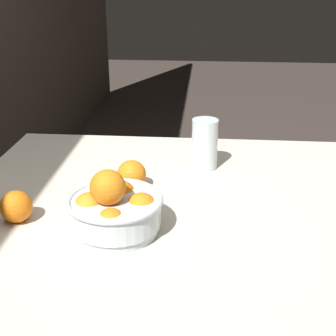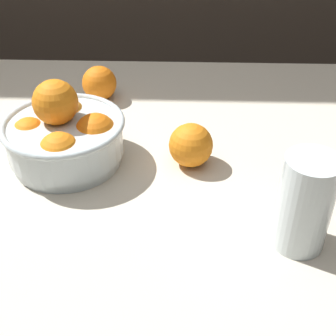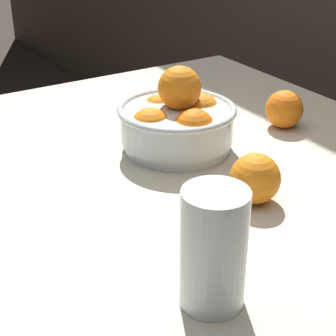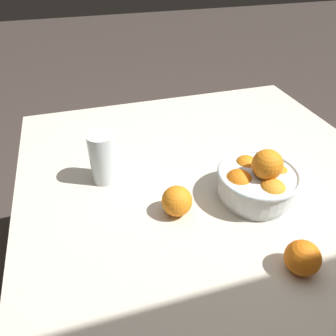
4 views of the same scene
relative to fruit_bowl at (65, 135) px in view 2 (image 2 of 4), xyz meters
The scene contains 5 objects.
dining_table 0.20m from the fruit_bowl, 53.88° to the right, with size 1.16×1.18×0.73m.
fruit_bowl is the anchor object (origin of this frame).
juice_glass 0.45m from the fruit_bowl, 27.23° to the right, with size 0.08×0.08×0.16m.
orange_loose_near_bowl 0.25m from the fruit_bowl, 84.29° to the left, with size 0.08×0.08×0.08m, color orange.
orange_loose_front 0.24m from the fruit_bowl, ahead, with size 0.08×0.08×0.08m, color orange.
Camera 2 is at (0.13, -0.61, 1.26)m, focal length 50.00 mm.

